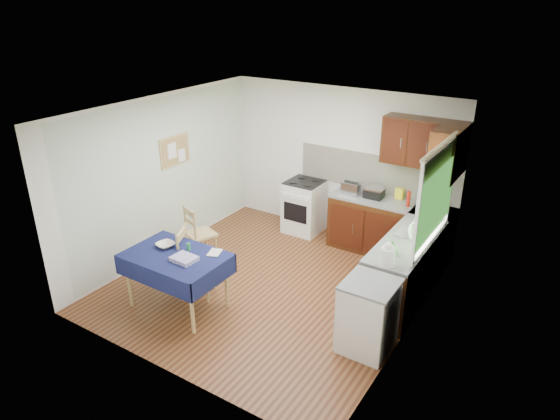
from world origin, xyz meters
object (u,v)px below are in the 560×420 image
Objects in this scene: dining_table at (176,262)px; sandwich_press at (374,193)px; kettle at (388,255)px; chair_far at (198,232)px; chair_near at (193,261)px; dish_rack at (414,234)px; toaster at (351,188)px.

sandwich_press is at bearing 76.10° from dining_table.
chair_far is at bearing 177.66° from kettle.
chair_far is at bearing -156.37° from sandwich_press.
chair_near is 3.48× the size of sandwich_press.
chair_far is 3.12m from kettle.
kettle reaches higher than sandwich_press.
chair_far is at bearing 132.17° from dining_table.
dining_table is at bearing -133.52° from sandwich_press.
chair_far is 3.21m from dish_rack.
sandwich_press is (2.11, 1.77, 0.50)m from chair_far.
chair_far is at bearing -159.78° from dish_rack.
dish_rack reaches higher than sandwich_press.
dining_table is at bearing 140.35° from chair_far.
kettle reaches higher than dish_rack.
toaster is 0.37m from sandwich_press.
dish_rack is 0.94m from kettle.
chair_far is at bearing 13.01° from chair_near.
sandwich_press is 0.96× the size of kettle.
dining_table is 1.30m from chair_far.
sandwich_press is at bearing 140.60° from dish_rack.
sandwich_press is (1.50, 2.56, 0.46)m from chair_near.
toaster is 1.00× the size of sandwich_press.
dish_rack reaches higher than chair_far.
chair_far is 2.80m from sandwich_press.
dining_table is 0.37m from chair_near.
chair_far is at bearing -158.88° from toaster.
sandwich_press is 1.36m from dish_rack.
kettle is at bearing -79.52° from sandwich_press.
dining_table is 1.43× the size of chair_far.
toaster reaches higher than dish_rack.
dining_table is 4.56× the size of toaster.
toaster is (1.74, 1.70, 0.52)m from chair_far.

